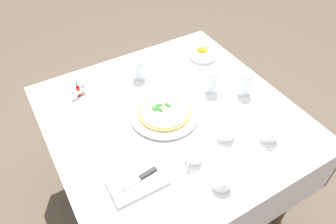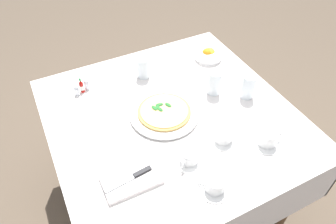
% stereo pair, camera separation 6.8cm
% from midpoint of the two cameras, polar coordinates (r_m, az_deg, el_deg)
% --- Properties ---
extents(ground_plane, '(8.00, 8.00, 0.00)m').
position_cam_midpoint_polar(ground_plane, '(2.03, -0.49, -15.11)').
color(ground_plane, brown).
extents(dining_table, '(1.10, 1.10, 0.73)m').
position_cam_midpoint_polar(dining_table, '(1.54, -0.62, -3.96)').
color(dining_table, white).
rests_on(dining_table, ground_plane).
extents(pizza_plate, '(0.32, 0.32, 0.02)m').
position_cam_midpoint_polar(pizza_plate, '(1.44, -2.05, -0.32)').
color(pizza_plate, white).
rests_on(pizza_plate, dining_table).
extents(pizza, '(0.25, 0.25, 0.02)m').
position_cam_midpoint_polar(pizza, '(1.43, -2.09, 0.09)').
color(pizza, tan).
rests_on(pizza, pizza_plate).
extents(coffee_cup_near_right, '(0.13, 0.13, 0.07)m').
position_cam_midpoint_polar(coffee_cup_near_right, '(1.38, 16.63, -3.85)').
color(coffee_cup_near_right, white).
rests_on(coffee_cup_near_right, dining_table).
extents(coffee_cup_far_right, '(0.13, 0.13, 0.06)m').
position_cam_midpoint_polar(coffee_cup_far_right, '(1.26, 3.14, -7.99)').
color(coffee_cup_far_right, white).
rests_on(coffee_cup_far_right, dining_table).
extents(coffee_cup_back_corner, '(0.13, 0.13, 0.07)m').
position_cam_midpoint_polar(coffee_cup_back_corner, '(1.35, 9.08, -3.80)').
color(coffee_cup_back_corner, white).
rests_on(coffee_cup_back_corner, dining_table).
extents(coffee_cup_near_left, '(0.13, 0.13, 0.06)m').
position_cam_midpoint_polar(coffee_cup_near_left, '(1.20, 8.11, -12.57)').
color(coffee_cup_near_left, white).
rests_on(coffee_cup_near_left, dining_table).
extents(water_glass_center_back, '(0.07, 0.07, 0.12)m').
position_cam_midpoint_polar(water_glass_center_back, '(1.56, 12.69, 4.95)').
color(water_glass_center_back, white).
rests_on(water_glass_center_back, dining_table).
extents(water_glass_left_edge, '(0.07, 0.07, 0.11)m').
position_cam_midpoint_polar(water_glass_left_edge, '(1.63, -6.52, 7.74)').
color(water_glass_left_edge, white).
rests_on(water_glass_left_edge, dining_table).
extents(water_glass_right_edge, '(0.06, 0.06, 0.12)m').
position_cam_midpoint_polar(water_glass_right_edge, '(1.55, 6.76, 5.48)').
color(water_glass_right_edge, white).
rests_on(water_glass_right_edge, dining_table).
extents(napkin_folded, '(0.22, 0.13, 0.02)m').
position_cam_midpoint_polar(napkin_folded, '(1.22, -7.22, -12.59)').
color(napkin_folded, white).
rests_on(napkin_folded, dining_table).
extents(dinner_knife, '(0.20, 0.04, 0.01)m').
position_cam_midpoint_polar(dinner_knife, '(1.21, -7.39, -12.29)').
color(dinner_knife, silver).
rests_on(dinner_knife, napkin_folded).
extents(citrus_bowl, '(0.15, 0.15, 0.07)m').
position_cam_midpoint_polar(citrus_bowl, '(1.80, 5.26, 10.72)').
color(citrus_bowl, white).
rests_on(citrus_bowl, dining_table).
extents(hot_sauce_bottle, '(0.02, 0.02, 0.08)m').
position_cam_midpoint_polar(hot_sauce_bottle, '(1.59, -17.32, 3.79)').
color(hot_sauce_bottle, '#B7140F').
rests_on(hot_sauce_bottle, dining_table).
extents(salt_shaker, '(0.03, 0.03, 0.06)m').
position_cam_midpoint_polar(salt_shaker, '(1.59, -18.08, 2.99)').
color(salt_shaker, white).
rests_on(salt_shaker, dining_table).
extents(pepper_shaker, '(0.03, 0.03, 0.06)m').
position_cam_midpoint_polar(pepper_shaker, '(1.61, -16.43, 4.10)').
color(pepper_shaker, white).
rests_on(pepper_shaker, dining_table).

